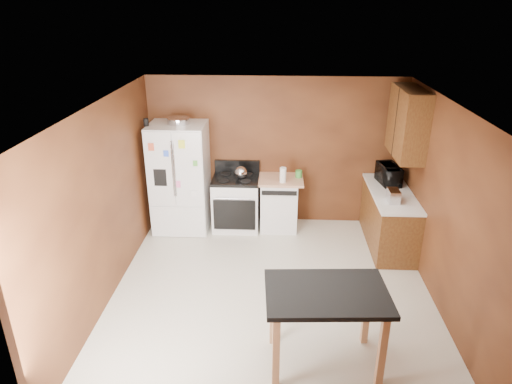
# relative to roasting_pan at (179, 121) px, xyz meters

# --- Properties ---
(floor) EXTENTS (4.50, 4.50, 0.00)m
(floor) POSITION_rel_roasting_pan_xyz_m (1.52, -1.92, -1.85)
(floor) COLOR beige
(floor) RESTS_ON ground
(ceiling) EXTENTS (4.50, 4.50, 0.00)m
(ceiling) POSITION_rel_roasting_pan_xyz_m (1.52, -1.92, 0.65)
(ceiling) COLOR white
(ceiling) RESTS_ON ground
(wall_back) EXTENTS (4.20, 0.00, 4.20)m
(wall_back) POSITION_rel_roasting_pan_xyz_m (1.52, 0.33, -0.60)
(wall_back) COLOR brown
(wall_back) RESTS_ON ground
(wall_front) EXTENTS (4.20, 0.00, 4.20)m
(wall_front) POSITION_rel_roasting_pan_xyz_m (1.52, -4.17, -0.60)
(wall_front) COLOR brown
(wall_front) RESTS_ON ground
(wall_left) EXTENTS (0.00, 4.50, 4.50)m
(wall_left) POSITION_rel_roasting_pan_xyz_m (-0.58, -1.92, -0.60)
(wall_left) COLOR brown
(wall_left) RESTS_ON ground
(wall_right) EXTENTS (0.00, 4.50, 4.50)m
(wall_right) POSITION_rel_roasting_pan_xyz_m (3.62, -1.92, -0.60)
(wall_right) COLOR brown
(wall_right) RESTS_ON ground
(roasting_pan) EXTENTS (0.36, 0.36, 0.09)m
(roasting_pan) POSITION_rel_roasting_pan_xyz_m (0.00, 0.00, 0.00)
(roasting_pan) COLOR silver
(roasting_pan) RESTS_ON refrigerator
(pen_cup) EXTENTS (0.08, 0.08, 0.12)m
(pen_cup) POSITION_rel_roasting_pan_xyz_m (-0.47, -0.18, 0.01)
(pen_cup) COLOR black
(pen_cup) RESTS_ON refrigerator
(kettle) EXTENTS (0.21, 0.21, 0.21)m
(kettle) POSITION_rel_roasting_pan_xyz_m (0.98, -0.04, -0.84)
(kettle) COLOR silver
(kettle) RESTS_ON gas_range
(paper_towel) EXTENTS (0.14, 0.14, 0.24)m
(paper_towel) POSITION_rel_roasting_pan_xyz_m (1.66, -0.13, -0.83)
(paper_towel) COLOR white
(paper_towel) RESTS_ON dishwasher
(green_canister) EXTENTS (0.13, 0.13, 0.12)m
(green_canister) POSITION_rel_roasting_pan_xyz_m (1.92, 0.10, -0.90)
(green_canister) COLOR green
(green_canister) RESTS_ON dishwasher
(toaster) EXTENTS (0.16, 0.25, 0.18)m
(toaster) POSITION_rel_roasting_pan_xyz_m (3.25, -0.84, -0.85)
(toaster) COLOR silver
(toaster) RESTS_ON right_cabinets
(microwave) EXTENTS (0.42, 0.55, 0.28)m
(microwave) POSITION_rel_roasting_pan_xyz_m (3.33, -0.12, -0.81)
(microwave) COLOR black
(microwave) RESTS_ON right_cabinets
(refrigerator) EXTENTS (0.90, 0.80, 1.80)m
(refrigerator) POSITION_rel_roasting_pan_xyz_m (-0.03, -0.06, -0.94)
(refrigerator) COLOR white
(refrigerator) RESTS_ON ground
(gas_range) EXTENTS (0.76, 0.68, 1.10)m
(gas_range) POSITION_rel_roasting_pan_xyz_m (0.88, 0.00, -1.38)
(gas_range) COLOR white
(gas_range) RESTS_ON ground
(dishwasher) EXTENTS (0.78, 0.63, 0.89)m
(dishwasher) POSITION_rel_roasting_pan_xyz_m (1.60, 0.03, -1.39)
(dishwasher) COLOR white
(dishwasher) RESTS_ON ground
(right_cabinets) EXTENTS (0.63, 1.58, 2.45)m
(right_cabinets) POSITION_rel_roasting_pan_xyz_m (3.36, -0.44, -0.94)
(right_cabinets) COLOR brown
(right_cabinets) RESTS_ON ground
(island) EXTENTS (1.28, 0.90, 0.91)m
(island) POSITION_rel_roasting_pan_xyz_m (2.09, -3.12, -1.07)
(island) COLOR black
(island) RESTS_ON ground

